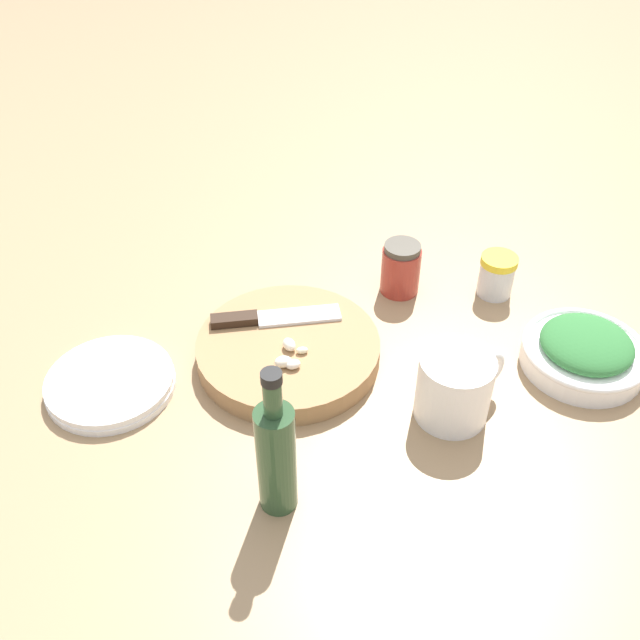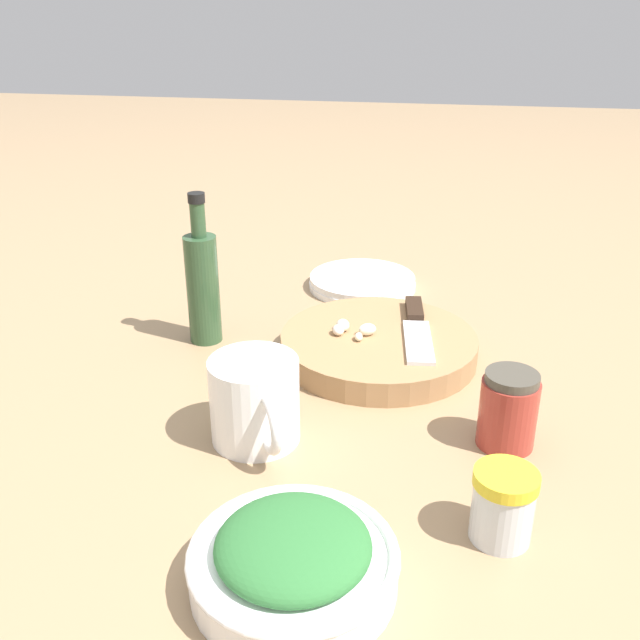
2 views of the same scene
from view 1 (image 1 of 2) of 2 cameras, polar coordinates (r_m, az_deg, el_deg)
name	(u,v)px [view 1 (image 1 of 2)]	position (r m, az deg, el deg)	size (l,w,h in m)	color
ground_plane	(350,388)	(0.97, 2.38, -5.44)	(5.00, 5.00, 0.00)	#997A56
cutting_board	(288,350)	(1.00, -2.55, -2.41)	(0.26, 0.26, 0.03)	#9E754C
chef_knife	(268,318)	(1.02, -4.19, 0.18)	(0.19, 0.05, 0.01)	black
garlic_cloves	(289,355)	(0.96, -2.49, -2.85)	(0.05, 0.06, 0.02)	#F0E6CF
herb_bowl	(584,351)	(1.05, 20.40, -2.35)	(0.17, 0.17, 0.06)	white
spice_jar	(497,275)	(1.14, 13.95, 3.51)	(0.06, 0.06, 0.07)	silver
coffee_mug	(456,387)	(0.92, 10.79, -5.28)	(0.12, 0.10, 0.09)	white
plate_stack	(110,383)	(1.00, -16.43, -4.85)	(0.17, 0.17, 0.02)	white
honey_jar	(401,268)	(1.11, 6.48, 4.12)	(0.06, 0.06, 0.08)	#9E3328
oil_bottle	(276,455)	(0.79, -3.53, -10.74)	(0.04, 0.04, 0.21)	#2D4C2D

